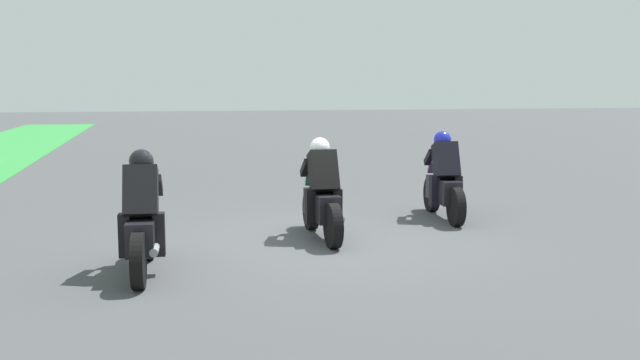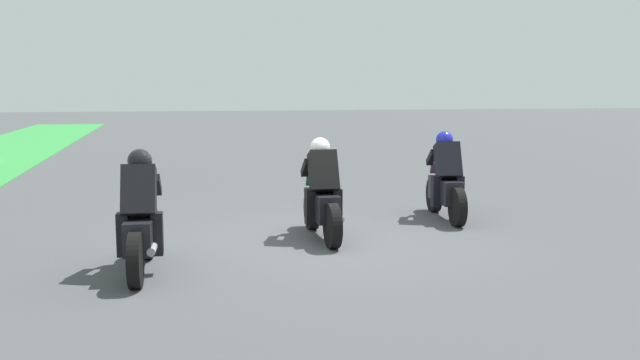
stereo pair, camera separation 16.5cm
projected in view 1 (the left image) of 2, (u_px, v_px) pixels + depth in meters
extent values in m
plane|color=#47494C|center=(325.00, 241.00, 10.46)|extent=(120.00, 120.00, 0.00)
cylinder|color=black|center=(432.00, 194.00, 12.91)|extent=(0.65, 0.20, 0.64)
cylinder|color=black|center=(456.00, 207.00, 11.53)|extent=(0.65, 0.20, 0.64)
cube|color=black|center=(443.00, 190.00, 12.19)|extent=(1.13, 0.43, 0.40)
ellipsoid|color=black|center=(442.00, 172.00, 12.25)|extent=(0.51, 0.35, 0.24)
cube|color=red|center=(453.00, 193.00, 11.69)|extent=(0.08, 0.17, 0.08)
cylinder|color=#A5A5AD|center=(459.00, 200.00, 11.89)|extent=(0.43, 0.14, 0.10)
cube|color=black|center=(446.00, 160.00, 12.03)|extent=(0.52, 0.45, 0.66)
sphere|color=#2126C2|center=(442.00, 140.00, 12.20)|extent=(0.33, 0.33, 0.30)
cube|color=slate|center=(435.00, 167.00, 12.64)|extent=(0.18, 0.27, 0.23)
cube|color=black|center=(434.00, 191.00, 12.05)|extent=(0.19, 0.16, 0.52)
cube|color=black|center=(457.00, 191.00, 12.10)|extent=(0.19, 0.16, 0.52)
cube|color=black|center=(429.00, 157.00, 12.38)|extent=(0.39, 0.14, 0.31)
cube|color=black|center=(449.00, 157.00, 12.42)|extent=(0.39, 0.14, 0.31)
cylinder|color=black|center=(311.00, 209.00, 11.29)|extent=(0.64, 0.15, 0.64)
cylinder|color=black|center=(333.00, 226.00, 9.94)|extent=(0.64, 0.15, 0.64)
cube|color=black|center=(321.00, 205.00, 10.59)|extent=(1.10, 0.33, 0.40)
ellipsoid|color=black|center=(320.00, 185.00, 10.65)|extent=(0.48, 0.30, 0.24)
cube|color=red|center=(330.00, 210.00, 10.10)|extent=(0.06, 0.16, 0.08)
cylinder|color=#A5A5AD|center=(338.00, 217.00, 10.31)|extent=(0.42, 0.10, 0.10)
cube|color=black|center=(323.00, 172.00, 10.43)|extent=(0.49, 0.40, 0.66)
sphere|color=silver|center=(320.00, 147.00, 10.60)|extent=(0.30, 0.30, 0.30)
cube|color=#377E5E|center=(314.00, 179.00, 11.03)|extent=(0.16, 0.26, 0.23)
cube|color=black|center=(310.00, 207.00, 10.43)|extent=(0.18, 0.14, 0.52)
cube|color=black|center=(336.00, 206.00, 10.52)|extent=(0.18, 0.14, 0.52)
cube|color=black|center=(306.00, 168.00, 10.75)|extent=(0.39, 0.10, 0.31)
cube|color=black|center=(329.00, 167.00, 10.84)|extent=(0.39, 0.10, 0.31)
cylinder|color=black|center=(148.00, 235.00, 9.29)|extent=(0.65, 0.18, 0.64)
cylinder|color=black|center=(138.00, 261.00, 7.93)|extent=(0.65, 0.18, 0.64)
cube|color=black|center=(143.00, 233.00, 8.59)|extent=(1.12, 0.39, 0.40)
ellipsoid|color=black|center=(143.00, 207.00, 8.65)|extent=(0.50, 0.33, 0.24)
cube|color=red|center=(139.00, 240.00, 8.09)|extent=(0.07, 0.16, 0.08)
cylinder|color=#A5A5AD|center=(155.00, 249.00, 8.29)|extent=(0.43, 0.13, 0.10)
cube|color=black|center=(141.00, 192.00, 8.42)|extent=(0.51, 0.43, 0.66)
sphere|color=black|center=(141.00, 161.00, 8.59)|extent=(0.32, 0.32, 0.30)
cube|color=slate|center=(145.00, 199.00, 9.03)|extent=(0.17, 0.27, 0.23)
cube|color=black|center=(125.00, 235.00, 8.44)|extent=(0.19, 0.15, 0.52)
cube|color=black|center=(159.00, 234.00, 8.50)|extent=(0.19, 0.15, 0.52)
cube|color=black|center=(128.00, 186.00, 8.76)|extent=(0.39, 0.13, 0.31)
cube|color=black|center=(158.00, 185.00, 8.82)|extent=(0.39, 0.13, 0.31)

